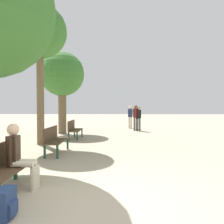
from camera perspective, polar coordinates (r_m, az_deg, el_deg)
name	(u,v)px	position (r m, az deg, el deg)	size (l,w,h in m)	color
ground_plane	(96,204)	(3.95, -4.24, -22.84)	(80.00, 80.00, 0.00)	tan
bench_row_0	(3,165)	(4.70, -26.58, -12.25)	(0.49, 1.51, 0.91)	#4C3823
bench_row_1	(54,138)	(7.80, -14.83, -6.67)	(0.49, 1.51, 0.91)	#4C3823
bench_row_2	(74,128)	(11.07, -9.96, -4.22)	(0.49, 1.51, 0.91)	#4C3823
tree_row_1	(40,33)	(10.21, -18.34, 18.92)	(2.25, 2.25, 5.90)	brown
tree_row_2	(62,75)	(13.42, -12.90, 9.35)	(2.61, 2.61, 4.84)	brown
person_seated	(19,154)	(4.71, -23.07, -10.16)	(0.60, 0.34, 1.29)	beige
backpack	(5,204)	(3.75, -26.11, -20.81)	(0.25, 0.34, 0.44)	navy
pedestrian_near	(136,116)	(14.48, 6.20, -1.02)	(0.35, 0.30, 1.72)	#4C4C4C
pedestrian_mid	(130,115)	(15.97, 4.80, -0.91)	(0.33, 0.29, 1.65)	beige
pedestrian_far	(139,117)	(14.46, 6.97, -1.26)	(0.33, 0.24, 1.61)	#4C4C4C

